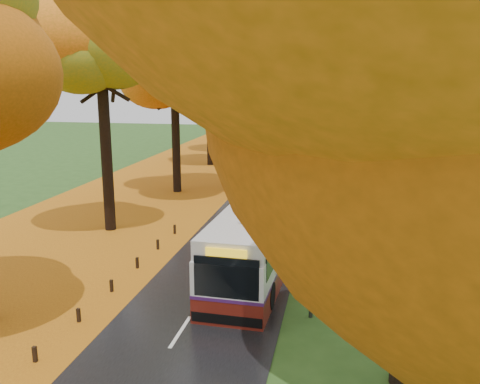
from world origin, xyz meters
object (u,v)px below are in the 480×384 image
(streetlamp_near, at_px, (307,188))
(bus, at_px, (259,235))
(streetlamp_far, at_px, (334,109))
(streetlamp_mid, at_px, (328,127))
(car_dark, at_px, (277,147))
(car_white, at_px, (243,179))
(car_silver, at_px, (265,158))

(streetlamp_near, height_order, bus, streetlamp_near)
(streetlamp_near, height_order, streetlamp_far, same)
(streetlamp_mid, bearing_deg, bus, -97.34)
(streetlamp_near, xyz_separation_m, car_dark, (-6.07, 39.68, -4.03))
(car_white, bearing_deg, streetlamp_far, 67.12)
(streetlamp_near, relative_size, bus, 0.71)
(streetlamp_mid, distance_m, car_silver, 11.61)
(bus, xyz_separation_m, car_silver, (-3.85, 26.89, -0.80))
(bus, height_order, car_silver, bus)
(streetlamp_far, relative_size, car_dark, 1.81)
(streetlamp_near, height_order, car_white, streetlamp_near)
(streetlamp_near, xyz_separation_m, car_white, (-6.30, 20.84, -4.02))
(streetlamp_mid, relative_size, streetlamp_far, 1.00)
(car_white, bearing_deg, bus, -84.21)
(streetlamp_mid, relative_size, car_silver, 1.75)
(streetlamp_near, relative_size, car_dark, 1.81)
(streetlamp_mid, height_order, car_silver, streetlamp_mid)
(bus, bearing_deg, streetlamp_near, -58.92)
(bus, height_order, car_white, bus)
(bus, bearing_deg, car_dark, 98.11)
(car_white, bearing_deg, car_silver, 81.51)
(streetlamp_near, xyz_separation_m, car_silver, (-6.15, 31.04, -3.92))
(streetlamp_near, bearing_deg, streetlamp_mid, 90.00)
(streetlamp_far, bearing_deg, car_silver, -115.39)
(bus, relative_size, car_dark, 2.56)
(streetlamp_mid, height_order, streetlamp_far, same)
(bus, height_order, car_dark, bus)
(streetlamp_far, xyz_separation_m, car_white, (-6.30, -23.16, -4.02))
(car_white, bearing_deg, car_dark, 81.65)
(streetlamp_far, bearing_deg, car_dark, -144.58)
(streetlamp_mid, bearing_deg, car_white, -169.56)
(streetlamp_far, bearing_deg, bus, -93.30)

